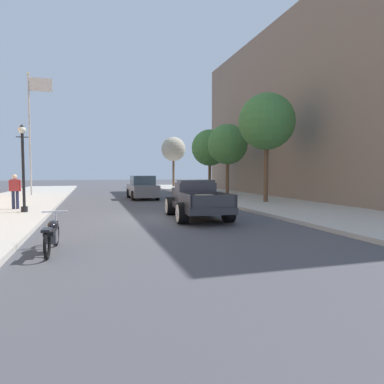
{
  "coord_description": "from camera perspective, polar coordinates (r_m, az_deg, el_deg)",
  "views": [
    {
      "loc": [
        -2.72,
        -13.67,
        1.92
      ],
      "look_at": [
        1.69,
        1.13,
        1.0
      ],
      "focal_mm": 31.69,
      "sensor_mm": 36.0,
      "label": 1
    }
  ],
  "objects": [
    {
      "name": "building_right_storefront",
      "position": [
        28.57,
        25.22,
        11.99
      ],
      "size": [
        12.0,
        28.0,
        12.68
      ],
      "primitive_type": "cube",
      "color": "#7F6B5B",
      "rests_on": "ground"
    },
    {
      "name": "street_tree_third",
      "position": [
        30.14,
        3.01,
        7.43
      ],
      "size": [
        3.2,
        3.2,
        5.5
      ],
      "color": "brown",
      "rests_on": "sidewalk_right"
    },
    {
      "name": "street_lamp_near",
      "position": [
        16.64,
        -26.56,
        4.65
      ],
      "size": [
        0.5,
        0.32,
        3.85
      ],
      "color": "black",
      "rests_on": "sidewalk_left"
    },
    {
      "name": "ground_plane",
      "position": [
        14.07,
        -5.31,
        -4.45
      ],
      "size": [
        140.0,
        140.0,
        0.0
      ],
      "primitive_type": "plane",
      "color": "#47474C"
    },
    {
      "name": "hotrod_truck_gunmetal",
      "position": [
        14.22,
        0.63,
        -1.29
      ],
      "size": [
        2.39,
        5.02,
        1.58
      ],
      "color": "#333338",
      "rests_on": "ground"
    },
    {
      "name": "pedestrian_sidewalk_left",
      "position": [
        18.19,
        -27.63,
        0.39
      ],
      "size": [
        0.53,
        0.22,
        1.65
      ],
      "color": "#232847",
      "rests_on": "sidewalk_left"
    },
    {
      "name": "sidewalk_right",
      "position": [
        17.02,
        19.42,
        -3.01
      ],
      "size": [
        5.5,
        64.0,
        0.15
      ],
      "primitive_type": "cube",
      "color": "#B7B2A8",
      "rests_on": "ground"
    },
    {
      "name": "street_tree_farthest",
      "position": [
        41.54,
        -3.15,
        7.19
      ],
      "size": [
        2.93,
        2.93,
        6.0
      ],
      "color": "brown",
      "rests_on": "sidewalk_right"
    },
    {
      "name": "street_tree_nearest",
      "position": [
        20.72,
        12.45,
        11.44
      ],
      "size": [
        3.3,
        3.3,
        6.37
      ],
      "color": "brown",
      "rests_on": "sidewalk_right"
    },
    {
      "name": "flagpole",
      "position": [
        28.72,
        -25.23,
        10.79
      ],
      "size": [
        1.74,
        0.16,
        9.16
      ],
      "color": "#B2B2B7",
      "rests_on": "sidewalk_left"
    },
    {
      "name": "street_tree_second",
      "position": [
        26.08,
        5.99,
        7.95
      ],
      "size": [
        3.05,
        3.05,
        5.38
      ],
      "color": "brown",
      "rests_on": "sidewalk_right"
    },
    {
      "name": "car_background_grey",
      "position": [
        24.33,
        -8.35,
        0.66
      ],
      "size": [
        1.92,
        4.32,
        1.65
      ],
      "color": "slate",
      "rests_on": "ground"
    },
    {
      "name": "motorcycle_parked",
      "position": [
        8.8,
        -22.51,
        -6.52
      ],
      "size": [
        0.62,
        2.12,
        0.93
      ],
      "color": "black",
      "rests_on": "ground"
    }
  ]
}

